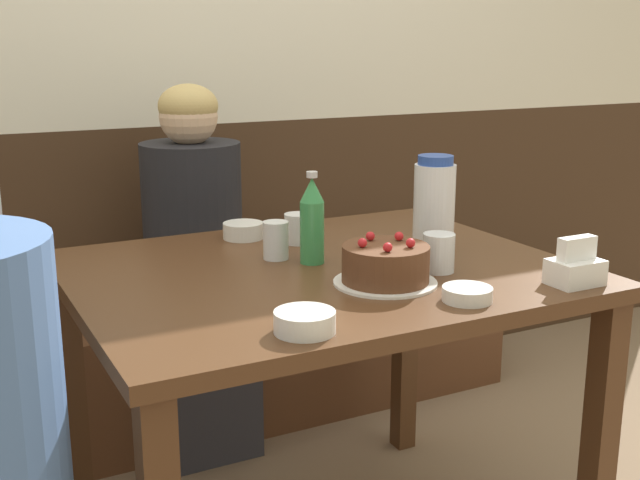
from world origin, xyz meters
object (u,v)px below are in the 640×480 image
object	(u,v)px
bowl_side_dish	(305,322)
glass_tumbler_short	(276,240)
bowl_soup_white	(243,231)
bench_seat	(207,366)
birthday_cake	(385,265)
person_teal_shirt	(195,288)
water_pitcher	(434,206)
napkin_holder	(575,267)
bowl_rice_small	(467,294)
glass_shot_small	(439,253)
glass_water_tall	(298,229)
soju_bottle	(313,220)

from	to	relation	value
bowl_side_dish	glass_tumbler_short	xyz separation A→B (m)	(0.16, 0.48, 0.03)
bowl_soup_white	bowl_side_dish	xyz separation A→B (m)	(-0.17, -0.70, -0.00)
bench_seat	birthday_cake	distance (m)	1.18
bench_seat	person_teal_shirt	size ratio (longest dim) A/B	1.92
bench_seat	water_pitcher	bearing A→B (deg)	-70.33
napkin_holder	bowl_side_dish	bearing A→B (deg)	179.46
water_pitcher	napkin_holder	xyz separation A→B (m)	(0.12, -0.35, -0.08)
bowl_rice_small	glass_shot_small	xyz separation A→B (m)	(0.07, 0.20, 0.03)
bench_seat	glass_shot_small	bearing A→B (deg)	-77.38
birthday_cake	glass_water_tall	xyz separation A→B (m)	(-0.01, 0.40, -0.00)
bowl_soup_white	glass_shot_small	size ratio (longest dim) A/B	1.21
water_pitcher	person_teal_shirt	xyz separation A→B (m)	(-0.37, 0.73, -0.36)
napkin_holder	bowl_soup_white	distance (m)	0.85
birthday_cake	bowl_rice_small	world-z (taller)	birthday_cake
bowl_side_dish	napkin_holder	bearing A→B (deg)	-0.54
bowl_soup_white	bowl_side_dish	world-z (taller)	bowl_soup_white
bench_seat	person_teal_shirt	distance (m)	0.34
soju_bottle	bowl_rice_small	xyz separation A→B (m)	(0.15, -0.40, -0.09)
bench_seat	glass_water_tall	bearing A→B (deg)	-85.13
birthday_cake	napkin_holder	world-z (taller)	same
bench_seat	napkin_holder	world-z (taller)	napkin_holder
glass_water_tall	glass_shot_small	size ratio (longest dim) A/B	0.88
napkin_holder	bowl_rice_small	distance (m)	0.27
bowl_soup_white	person_teal_shirt	distance (m)	0.46
glass_tumbler_short	person_teal_shirt	world-z (taller)	person_teal_shirt
glass_water_tall	water_pitcher	bearing A→B (deg)	-43.69
soju_bottle	bowl_soup_white	distance (m)	0.31
glass_water_tall	glass_shot_small	distance (m)	0.41
birthday_cake	soju_bottle	distance (m)	0.24
napkin_holder	bowl_soup_white	world-z (taller)	napkin_holder
bench_seat	person_teal_shirt	world-z (taller)	person_teal_shirt
bench_seat	glass_tumbler_short	xyz separation A→B (m)	(-0.06, -0.72, 0.60)
water_pitcher	person_teal_shirt	bearing A→B (deg)	117.04
birthday_cake	water_pitcher	xyz separation A→B (m)	(0.24, 0.16, 0.08)
bench_seat	person_teal_shirt	xyz separation A→B (m)	(-0.07, -0.12, 0.32)
water_pitcher	napkin_holder	world-z (taller)	water_pitcher
birthday_cake	bowl_rice_small	xyz separation A→B (m)	(0.08, -0.17, -0.03)
glass_tumbler_short	birthday_cake	bearing A→B (deg)	-66.84
glass_water_tall	bowl_soup_white	bearing A→B (deg)	133.19
bench_seat	water_pitcher	size ratio (longest dim) A/B	9.22
glass_shot_small	bowl_soup_white	bearing A→B (deg)	119.23
birthday_cake	glass_shot_small	xyz separation A→B (m)	(0.16, 0.03, 0.00)
napkin_holder	bowl_side_dish	world-z (taller)	napkin_holder
bench_seat	glass_water_tall	xyz separation A→B (m)	(0.05, -0.61, 0.60)
birthday_cake	soju_bottle	world-z (taller)	soju_bottle
water_pitcher	glass_shot_small	size ratio (longest dim) A/B	2.75
bowl_soup_white	napkin_holder	bearing A→B (deg)	-56.03
bowl_side_dish	bench_seat	bearing A→B (deg)	79.59
bowl_rice_small	bowl_soup_white	bearing A→B (deg)	106.38
soju_bottle	glass_shot_small	world-z (taller)	soju_bottle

